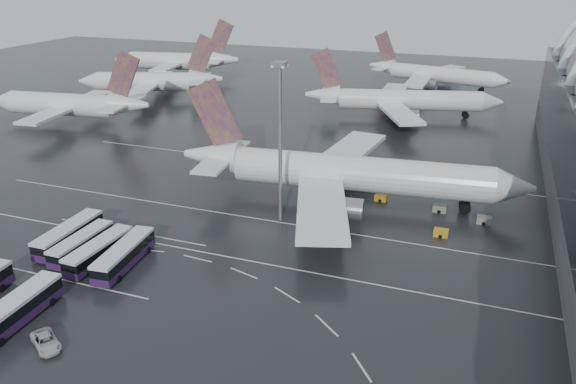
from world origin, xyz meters
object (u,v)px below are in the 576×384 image
(gse_cart_belly_c, at_px, (330,212))
(gse_cart_belly_e, at_px, (381,198))
(bus_row_far_c, at_px, (16,310))
(gse_cart_belly_d, at_px, (484,220))
(bus_row_near_c, at_px, (99,251))
(airliner_gate_c, at_px, (433,74))
(jet_remote_west, at_px, (71,105))
(airliner_main, at_px, (342,173))
(bus_row_near_d, at_px, (124,255))
(gse_cart_belly_a, at_px, (441,233))
(airliner_gate_b, at_px, (399,100))
(floodlight_mast, at_px, (280,124))
(van_curve_a, at_px, (46,342))
(jet_remote_far, at_px, (178,61))
(bus_row_near_a, at_px, (69,235))
(jet_remote_mid, at_px, (153,82))
(bus_row_near_b, at_px, (81,244))
(gse_cart_belly_b, at_px, (440,208))

(gse_cart_belly_c, bearing_deg, gse_cart_belly_e, 53.53)
(bus_row_far_c, distance_m, gse_cart_belly_d, 72.31)
(gse_cart_belly_c, bearing_deg, bus_row_near_c, -134.91)
(airliner_gate_c, relative_size, jet_remote_west, 1.07)
(airliner_main, relative_size, bus_row_near_c, 5.00)
(bus_row_near_d, relative_size, gse_cart_belly_a, 5.90)
(airliner_main, relative_size, gse_cart_belly_d, 26.79)
(airliner_gate_b, xyz_separation_m, bus_row_near_c, (-26.70, -98.91, -3.09))
(floodlight_mast, height_order, gse_cart_belly_c, floodlight_mast)
(gse_cart_belly_e, bearing_deg, gse_cart_belly_c, -126.47)
(jet_remote_west, distance_m, bus_row_near_d, 84.93)
(airliner_gate_b, distance_m, floodlight_mast, 77.36)
(van_curve_a, bearing_deg, airliner_gate_b, 22.67)
(jet_remote_far, height_order, gse_cart_belly_e, jet_remote_far)
(airliner_gate_c, xyz_separation_m, gse_cart_belly_d, (22.11, -110.71, -3.88))
(jet_remote_far, height_order, gse_cart_belly_a, jet_remote_far)
(jet_remote_west, xyz_separation_m, bus_row_far_c, (55.56, -76.77, -3.46))
(bus_row_near_a, xyz_separation_m, bus_row_far_c, (7.97, -18.81, 0.01))
(bus_row_far_c, bearing_deg, bus_row_near_a, 20.40)
(bus_row_far_c, distance_m, gse_cart_belly_e, 63.27)
(jet_remote_mid, height_order, van_curve_a, jet_remote_mid)
(airliner_main, bearing_deg, jet_remote_west, 156.53)
(airliner_gate_c, relative_size, bus_row_near_c, 3.94)
(jet_remote_far, relative_size, bus_row_near_b, 4.09)
(bus_row_near_c, relative_size, floodlight_mast, 0.48)
(jet_remote_mid, bearing_deg, gse_cart_belly_b, 129.69)
(gse_cart_belly_e, bearing_deg, airliner_gate_c, 91.96)
(jet_remote_far, xyz_separation_m, gse_cart_belly_c, (91.72, -104.25, -4.94))
(bus_row_near_b, height_order, bus_row_near_d, bus_row_near_d)
(jet_remote_far, xyz_separation_m, gse_cart_belly_d, (117.16, -98.41, -4.95))
(jet_remote_mid, bearing_deg, jet_remote_west, 66.17)
(jet_remote_west, height_order, bus_row_near_b, jet_remote_west)
(gse_cart_belly_b, bearing_deg, bus_row_near_c, -141.72)
(airliner_main, height_order, bus_row_near_d, airliner_main)
(bus_row_near_a, bearing_deg, bus_row_far_c, -158.76)
(floodlight_mast, bearing_deg, jet_remote_mid, 134.74)
(bus_row_near_a, height_order, gse_cart_belly_d, bus_row_near_a)
(bus_row_near_c, relative_size, bus_row_near_d, 0.94)
(bus_row_far_c, bearing_deg, airliner_gate_c, -13.32)
(jet_remote_mid, bearing_deg, gse_cart_belly_e, 127.18)
(bus_row_near_b, bearing_deg, gse_cart_belly_e, -46.62)
(van_curve_a, bearing_deg, bus_row_near_c, 52.59)
(bus_row_near_a, bearing_deg, gse_cart_belly_d, -64.75)
(van_curve_a, bearing_deg, floodlight_mast, 14.87)
(jet_remote_mid, xyz_separation_m, gse_cart_belly_d, (105.02, -62.17, -4.63))
(jet_remote_west, bearing_deg, gse_cart_belly_e, 157.03)
(bus_row_far_c, xyz_separation_m, gse_cart_belly_d, (52.58, 49.63, -1.19))
(airliner_gate_b, height_order, bus_row_far_c, airliner_gate_b)
(airliner_main, bearing_deg, bus_row_near_d, -130.11)
(bus_row_near_d, distance_m, van_curve_a, 19.12)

